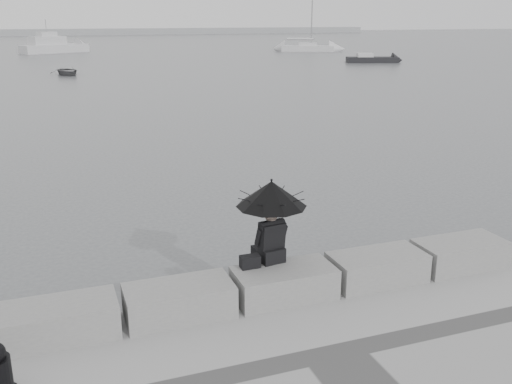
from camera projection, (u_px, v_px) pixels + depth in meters
name	position (u px, v px, depth m)	size (l,w,h in m)	color
ground	(273.00, 312.00, 9.68)	(360.00, 360.00, 0.00)	#4A4D4F
stone_block_far_left	(59.00, 321.00, 7.93)	(1.60, 0.80, 0.50)	slate
stone_block_left	(179.00, 301.00, 8.49)	(1.60, 0.80, 0.50)	slate
stone_block_centre	(284.00, 283.00, 9.06)	(1.60, 0.80, 0.50)	slate
stone_block_right	(377.00, 268.00, 9.62)	(1.60, 0.80, 0.50)	slate
stone_block_far_right	(459.00, 254.00, 10.18)	(1.60, 0.80, 0.50)	slate
seated_person	(272.00, 203.00, 8.98)	(1.13, 1.13, 1.39)	black
bag	(250.00, 262.00, 9.01)	(0.31, 0.18, 0.20)	black
distant_landmass	(18.00, 32.00, 145.28)	(180.00, 8.00, 2.80)	gray
sailboat_right	(308.00, 48.00, 81.21)	(7.68, 5.44, 12.90)	silver
motor_cruiser	(54.00, 46.00, 78.13)	(9.38, 6.58, 4.50)	silver
small_motorboat	(372.00, 60.00, 61.67)	(5.74, 3.27, 1.10)	black
dinghy	(67.00, 71.00, 48.64)	(3.52, 1.49, 0.60)	slate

